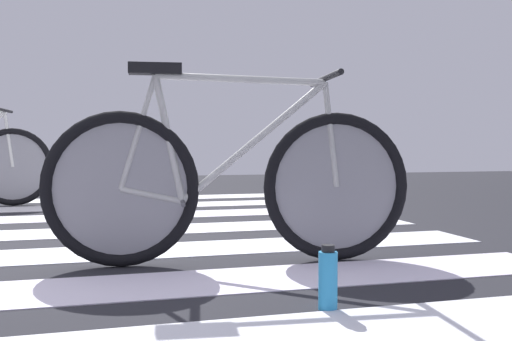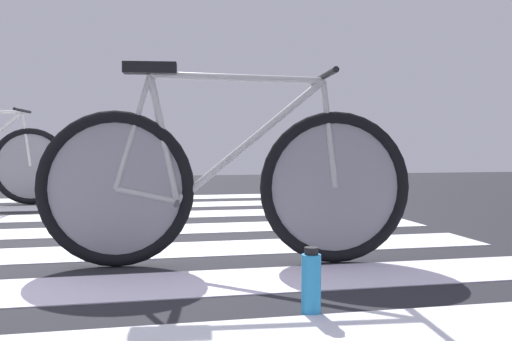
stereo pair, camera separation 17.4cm
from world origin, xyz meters
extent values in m
cube|color=#242429|center=(0.00, 0.00, 0.01)|extent=(18.00, 14.00, 0.02)
cube|color=silver|center=(-0.01, -0.42, 0.02)|extent=(5.20, 0.44, 0.00)
cube|color=silver|center=(0.01, 0.33, 0.02)|extent=(5.20, 0.44, 0.00)
cube|color=silver|center=(-0.04, 1.12, 0.02)|extent=(5.20, 0.44, 0.00)
cube|color=silver|center=(0.07, 1.86, 0.02)|extent=(5.20, 0.44, 0.00)
cube|color=silver|center=(0.04, 2.62, 0.02)|extent=(5.20, 0.44, 0.00)
torus|color=black|center=(0.56, -0.78, 0.38)|extent=(0.72, 0.14, 0.72)
torus|color=black|center=(1.58, -0.90, 0.38)|extent=(0.72, 0.14, 0.72)
cylinder|color=gray|center=(0.56, -0.78, 0.38)|extent=(0.60, 0.08, 0.61)
cylinder|color=gray|center=(1.58, -0.90, 0.38)|extent=(0.60, 0.08, 0.61)
cylinder|color=#BABBB8|center=(1.12, -0.85, 0.89)|extent=(0.80, 0.13, 0.05)
cylinder|color=#BABBB8|center=(1.18, -0.85, 0.60)|extent=(0.70, 0.12, 0.59)
cylinder|color=#BABBB8|center=(0.78, -0.81, 0.61)|extent=(0.16, 0.05, 0.59)
cylinder|color=#BABBB8|center=(0.70, -0.80, 0.35)|extent=(0.29, 0.06, 0.09)
cylinder|color=#BABBB8|center=(0.64, -0.79, 0.64)|extent=(0.19, 0.05, 0.53)
cylinder|color=#BABBB8|center=(1.55, -0.90, 0.63)|extent=(0.09, 0.04, 0.50)
cube|color=black|center=(0.72, -0.80, 0.93)|extent=(0.25, 0.12, 0.05)
cylinder|color=black|center=(1.52, -0.89, 0.90)|extent=(0.09, 0.52, 0.03)
cylinder|color=#4C4C51|center=(0.84, -0.81, 0.32)|extent=(0.06, 0.34, 0.02)
torus|color=black|center=(-0.30, 2.21, 0.38)|extent=(0.72, 0.12, 0.72)
cylinder|color=gray|center=(-0.30, 2.21, 0.38)|extent=(0.61, 0.06, 0.61)
cylinder|color=white|center=(-0.33, 2.22, 0.63)|extent=(0.09, 0.04, 0.50)
cylinder|color=black|center=(-0.36, 2.22, 0.90)|extent=(0.07, 0.52, 0.03)
cylinder|color=#2C92D0|center=(1.22, -1.67, 0.12)|extent=(0.07, 0.07, 0.20)
cylinder|color=black|center=(1.22, -1.67, 0.23)|extent=(0.05, 0.05, 0.02)
camera|label=1|loc=(0.47, -3.46, 0.58)|focal=40.27mm
camera|label=2|loc=(0.64, -3.46, 0.58)|focal=40.27mm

